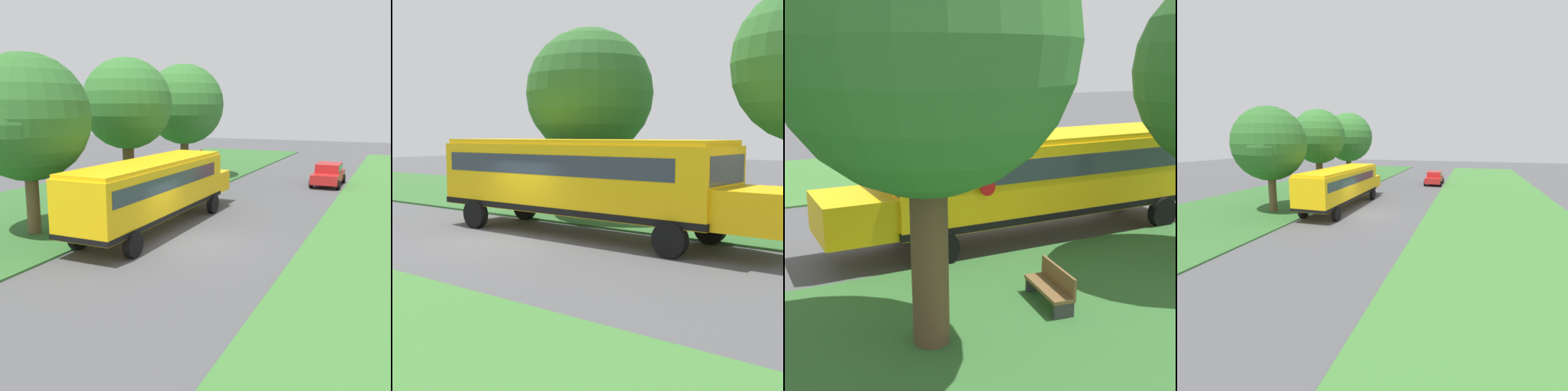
# 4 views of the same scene
# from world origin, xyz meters

# --- Properties ---
(ground_plane) EXTENTS (120.00, 120.00, 0.00)m
(ground_plane) POSITION_xyz_m (0.00, 0.00, 0.00)
(ground_plane) COLOR #4C4C4F
(grass_verge) EXTENTS (12.00, 80.00, 0.08)m
(grass_verge) POSITION_xyz_m (-10.00, 0.00, 0.04)
(grass_verge) COLOR #33662D
(grass_verge) RESTS_ON ground
(school_bus) EXTENTS (2.84, 12.42, 3.16)m
(school_bus) POSITION_xyz_m (-2.69, 1.54, 1.92)
(school_bus) COLOR yellow
(school_bus) RESTS_ON ground
(oak_tree_beside_bus) EXTENTS (5.31, 5.31, 7.71)m
(oak_tree_beside_bus) POSITION_xyz_m (-6.92, -1.74, 4.97)
(oak_tree_beside_bus) COLOR brown
(oak_tree_beside_bus) RESTS_ON ground
(park_bench) EXTENTS (1.66, 0.73, 0.92)m
(park_bench) POSITION_xyz_m (-7.30, 4.20, 0.47)
(park_bench) COLOR brown
(park_bench) RESTS_ON ground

